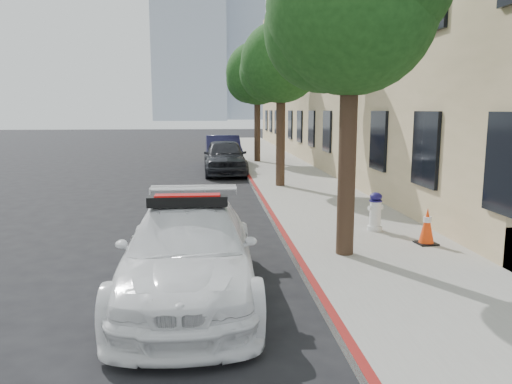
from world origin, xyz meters
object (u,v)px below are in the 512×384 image
object	(u,v)px
parked_car_mid	(225,157)
fire_hydrant	(375,212)
traffic_cone	(427,226)
police_car	(189,251)
parked_car_far	(223,151)

from	to	relation	value
parked_car_mid	fire_hydrant	bearing A→B (deg)	-76.36
parked_car_mid	traffic_cone	size ratio (longest dim) A/B	6.17
police_car	parked_car_mid	xyz separation A→B (m)	(0.93, 13.66, 0.06)
parked_car_far	fire_hydrant	size ratio (longest dim) A/B	5.52
parked_car_mid	parked_car_far	distance (m)	2.72
parked_car_mid	fire_hydrant	distance (m)	11.04
police_car	parked_car_far	xyz separation A→B (m)	(0.93, 16.38, 0.06)
parked_car_mid	parked_car_far	world-z (taller)	parked_car_far
police_car	traffic_cone	world-z (taller)	police_car
parked_car_far	traffic_cone	world-z (taller)	parked_car_far
police_car	fire_hydrant	distance (m)	4.76
fire_hydrant	traffic_cone	xyz separation A→B (m)	(0.61, -1.13, -0.05)
traffic_cone	parked_car_mid	bearing A→B (deg)	106.01
police_car	parked_car_mid	bearing A→B (deg)	86.40
police_car	fire_hydrant	size ratio (longest dim) A/B	5.70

